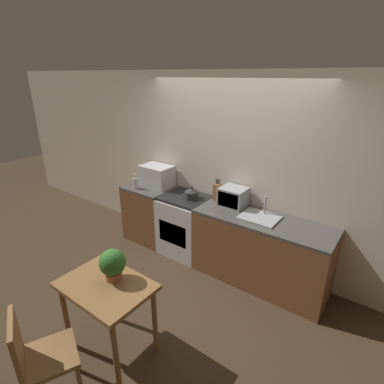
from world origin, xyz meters
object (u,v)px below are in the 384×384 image
toaster_oven (233,197)px  dining_table (107,295)px  microwave (157,176)px  dining_chair (38,355)px  kettle (192,193)px  bottle (135,183)px  stove_range (185,225)px

toaster_oven → dining_table: (-0.21, -1.96, -0.37)m
microwave → dining_chair: size_ratio=0.54×
kettle → bottle: bottle is taller
stove_range → toaster_oven: bearing=11.0°
bottle → microwave: bearing=58.3°
kettle → bottle: 0.96m
toaster_oven → dining_chair: toaster_oven is taller
toaster_oven → stove_range: bearing=-169.0°
microwave → dining_chair: microwave is taller
kettle → toaster_oven: 0.61m
microwave → dining_table: (1.14, -1.94, -0.41)m
kettle → dining_chair: bearing=-81.8°
dining_chair → bottle: bearing=143.9°
kettle → bottle: size_ratio=0.91×
microwave → kettle: bearing=-7.9°
kettle → dining_chair: kettle is taller
toaster_oven → dining_table: 2.01m
kettle → bottle: (-0.94, -0.19, 0.01)m
microwave → bottle: (-0.18, -0.29, -0.08)m
toaster_oven → dining_chair: bearing=-95.1°
dining_table → stove_range: bearing=105.2°
stove_range → dining_chair: bearing=-79.3°
microwave → bottle: bearing=-121.7°
microwave → toaster_oven: size_ratio=1.43×
stove_range → kettle: 0.54m
kettle → microwave: size_ratio=0.41×
stove_range → bottle: (-0.83, -0.18, 0.54)m
stove_range → microwave: 0.90m
bottle → dining_table: bearing=-51.2°
microwave → toaster_oven: 1.35m
kettle → toaster_oven: (0.59, 0.13, 0.05)m
kettle → dining_table: size_ratio=0.24×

